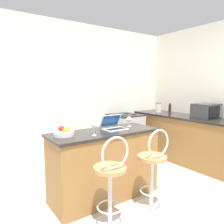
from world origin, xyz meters
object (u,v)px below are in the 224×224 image
object	(u,v)px
fruit_bowl	(64,133)
wine_glass_tall	(129,120)
bar_stool_far	(153,172)
stove_range	(125,136)
bar_stool_near	(111,186)
wine_glass_short	(94,125)
microwave	(206,111)
storage_jar	(158,107)
laptop	(113,125)
pepper_mill	(170,109)

from	to	relation	value
fruit_bowl	wine_glass_tall	world-z (taller)	wine_glass_tall
bar_stool_far	stove_range	distance (m)	1.87
bar_stool_near	wine_glass_tall	bearing A→B (deg)	40.13
wine_glass_tall	wine_glass_short	bearing A→B (deg)	-163.86
microwave	storage_jar	bearing A→B (deg)	91.00
fruit_bowl	storage_jar	world-z (taller)	storage_jar
stove_range	storage_jar	size ratio (longest dim) A/B	4.23
wine_glass_short	wine_glass_tall	world-z (taller)	wine_glass_short
bar_stool_far	wine_glass_tall	xyz separation A→B (m)	(0.16, 0.64, 0.53)
microwave	wine_glass_short	bearing A→B (deg)	179.44
laptop	stove_range	distance (m)	1.53
laptop	storage_jar	size ratio (longest dim) A/B	1.46
fruit_bowl	pepper_mill	xyz separation A→B (m)	(2.53, 0.58, 0.07)
storage_jar	wine_glass_tall	world-z (taller)	storage_jar
bar_stool_far	microwave	world-z (taller)	microwave
microwave	laptop	bearing A→B (deg)	173.60
wine_glass_short	pepper_mill	bearing A→B (deg)	19.02
microwave	wine_glass_tall	distance (m)	1.58
microwave	storage_jar	world-z (taller)	microwave
storage_jar	fruit_bowl	bearing A→B (deg)	-160.58
pepper_mill	fruit_bowl	bearing A→B (deg)	-167.12
wine_glass_tall	pepper_mill	size ratio (longest dim) A/B	0.63
bar_stool_far	bar_stool_near	bearing A→B (deg)	180.00
microwave	wine_glass_short	world-z (taller)	microwave
storage_jar	pepper_mill	xyz separation A→B (m)	(-0.00, -0.31, -0.00)
bar_stool_far	microwave	xyz separation A→B (m)	(1.72, 0.42, 0.56)
bar_stool_near	stove_range	world-z (taller)	bar_stool_near
bar_stool_far	storage_jar	size ratio (longest dim) A/B	4.65
bar_stool_near	wine_glass_tall	distance (m)	1.12
bar_stool_far	wine_glass_short	bearing A→B (deg)	140.77
laptop	wine_glass_tall	world-z (taller)	laptop
microwave	wine_glass_tall	bearing A→B (deg)	171.86
fruit_bowl	wine_glass_tall	xyz separation A→B (m)	(0.99, 0.01, 0.06)
storage_jar	pepper_mill	world-z (taller)	pepper_mill
bar_stool_near	pepper_mill	bearing A→B (deg)	27.74
laptop	fruit_bowl	size ratio (longest dim) A/B	1.31
laptop	microwave	size ratio (longest dim) A/B	0.68
pepper_mill	bar_stool_near	bearing A→B (deg)	-152.26
storage_jar	pepper_mill	size ratio (longest dim) A/B	0.96
stove_range	pepper_mill	distance (m)	1.07
bar_stool_near	storage_jar	world-z (taller)	storage_jar
bar_stool_near	fruit_bowl	xyz separation A→B (m)	(-0.23, 0.63, 0.47)
wine_glass_tall	microwave	bearing A→B (deg)	-8.14
bar_stool_far	microwave	size ratio (longest dim) A/B	2.17
bar_stool_near	wine_glass_short	world-z (taller)	wine_glass_short
bar_stool_near	laptop	xyz separation A→B (m)	(0.47, 0.62, 0.48)
bar_stool_far	pepper_mill	size ratio (longest dim) A/B	4.49
bar_stool_far	wine_glass_short	world-z (taller)	wine_glass_short
bar_stool_far	pepper_mill	xyz separation A→B (m)	(1.70, 1.21, 0.53)
microwave	stove_range	size ratio (longest dim) A/B	0.51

